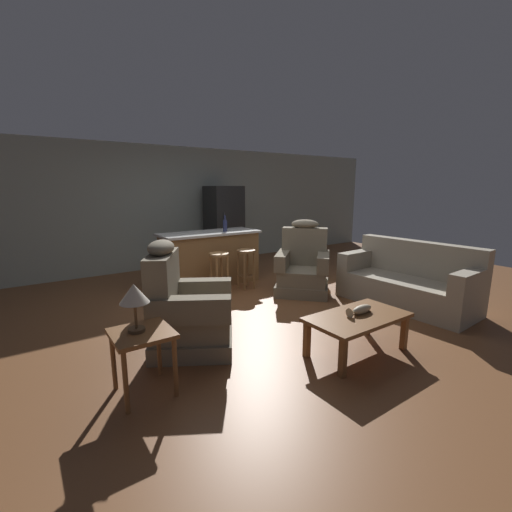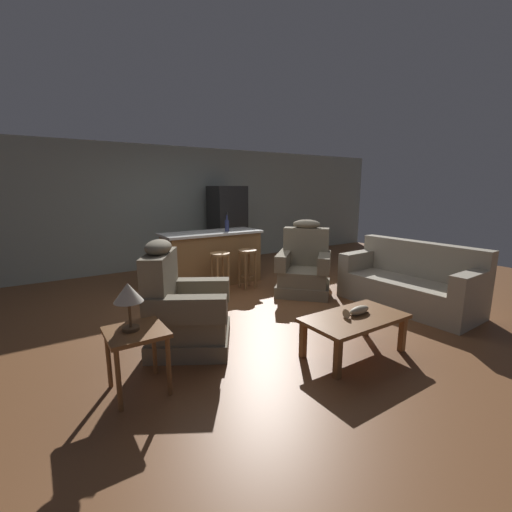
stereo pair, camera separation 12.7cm
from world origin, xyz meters
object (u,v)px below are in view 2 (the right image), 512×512
at_px(bar_stool_left, 220,265).
at_px(recliner_near_lamp, 182,310).
at_px(table_lamp, 128,295).
at_px(bottle_tall_green, 227,225).
at_px(fish_figurine, 357,311).
at_px(coffee_table, 355,321).
at_px(kitchen_island, 212,257).
at_px(couch, 410,284).
at_px(recliner_near_island, 304,267).
at_px(end_table, 136,341).
at_px(refrigerator, 227,226).
at_px(bar_stool_right, 247,262).

bearing_deg(bar_stool_left, recliner_near_lamp, -129.52).
height_order(table_lamp, bottle_tall_green, bottle_tall_green).
distance_m(fish_figurine, recliner_near_lamp, 1.87).
distance_m(recliner_near_lamp, bar_stool_left, 1.96).
bearing_deg(coffee_table, bottle_tall_green, 85.70).
bearing_deg(coffee_table, recliner_near_lamp, 141.23).
distance_m(recliner_near_lamp, kitchen_island, 2.57).
height_order(couch, recliner_near_island, recliner_near_island).
bearing_deg(recliner_near_lamp, bar_stool_left, 81.20).
bearing_deg(couch, table_lamp, -2.63).
bearing_deg(recliner_near_lamp, table_lamp, -108.75).
xyz_separation_m(recliner_near_island, end_table, (-3.09, -1.41, 0.04)).
bearing_deg(recliner_near_lamp, fish_figurine, -6.62).
relative_size(kitchen_island, bottle_tall_green, 6.18).
distance_m(fish_figurine, bar_stool_left, 2.66).
bearing_deg(kitchen_island, couch, -55.35).
xyz_separation_m(recliner_near_lamp, bottle_tall_green, (1.68, 2.05, 0.64)).
relative_size(kitchen_island, refrigerator, 1.02).
distance_m(coffee_table, recliner_near_island, 2.22).
height_order(fish_figurine, kitchen_island, kitchen_island).
xyz_separation_m(end_table, table_lamp, (-0.03, 0.02, 0.41)).
distance_m(table_lamp, kitchen_island, 3.44).
relative_size(couch, recliner_near_lamp, 1.61).
xyz_separation_m(coffee_table, refrigerator, (0.95, 4.50, 0.52)).
relative_size(coffee_table, bar_stool_right, 1.62).
bearing_deg(bottle_tall_green, recliner_near_lamp, -129.31).
height_order(bar_stool_left, bar_stool_right, same).
bearing_deg(end_table, refrigerator, 52.50).
bearing_deg(kitchen_island, fish_figurine, -88.66).
distance_m(end_table, table_lamp, 0.41).
bearing_deg(kitchen_island, bottle_tall_green, -20.35).
distance_m(couch, table_lamp, 4.00).
bearing_deg(bottle_tall_green, fish_figurine, -93.39).
bearing_deg(fish_figurine, couch, 17.13).
height_order(fish_figurine, recliner_near_island, recliner_near_island).
relative_size(end_table, refrigerator, 0.32).
bearing_deg(recliner_near_island, table_lamp, -19.51).
bearing_deg(end_table, bar_stool_right, 41.15).
height_order(recliner_near_island, end_table, recliner_near_island).
relative_size(end_table, bar_stool_right, 0.82).
bearing_deg(fish_figurine, end_table, 165.70).
bearing_deg(bottle_tall_green, coffee_table, -94.30).
bearing_deg(recliner_near_island, bar_stool_left, -73.53).
bearing_deg(couch, bottle_tall_green, -60.90).
distance_m(couch, recliner_near_lamp, 3.34).
distance_m(end_table, bottle_tall_green, 3.56).
bearing_deg(end_table, kitchen_island, 53.24).
relative_size(recliner_near_island, bar_stool_right, 1.76).
relative_size(recliner_near_island, kitchen_island, 0.67).
xyz_separation_m(bar_stool_right, refrigerator, (0.61, 1.83, 0.41)).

